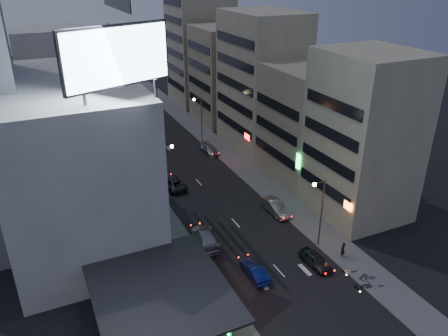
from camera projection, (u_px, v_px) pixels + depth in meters
ground at (301, 295)px, 41.40m from camera, size 180.00×180.00×0.00m
sidewalk_left at (137, 181)px, 62.93m from camera, size 4.00×120.00×0.12m
sidewalk_right at (236, 162)px, 69.03m from camera, size 4.00×120.00×0.12m
food_court at (152, 310)px, 36.89m from camera, size 11.00×13.00×3.88m
white_building at (72, 161)px, 47.48m from camera, size 14.00×24.00×18.00m
shophouse_near at (364, 137)px, 51.48m from camera, size 10.00×11.00×20.00m
shophouse_mid at (309, 123)px, 61.95m from camera, size 11.00×12.00×16.00m
shophouse_far at (262, 82)px, 71.15m from camera, size 10.00×14.00×22.00m
far_left_a at (60, 94)px, 68.13m from camera, size 11.00×10.00×20.00m
far_left_b at (51, 90)px, 79.67m from camera, size 12.00×10.00×15.00m
far_right_a at (225, 74)px, 84.49m from camera, size 11.00×12.00×18.00m
far_right_b at (200, 47)px, 94.89m from camera, size 12.00×12.00×24.00m
billboard at (117, 57)px, 35.39m from camera, size 9.52×3.75×6.20m
street_lamp_right_near at (319, 204)px, 46.29m from camera, size 1.60×0.44×8.02m
street_lamp_left at (166, 166)px, 54.91m from camera, size 1.60×0.44×8.02m
street_lamp_right_far at (199, 113)px, 74.18m from camera, size 1.60×0.44×8.02m
parked_car_right_near at (315, 260)px, 45.23m from camera, size 1.88×4.17×1.39m
parked_car_right_mid at (275, 207)px, 54.75m from camera, size 1.79×4.92×1.61m
parked_car_left at (173, 183)px, 60.90m from camera, size 2.84×5.42×1.46m
parked_car_right_far at (210, 149)px, 71.96m from camera, size 2.00×4.72×1.36m
road_car_blue at (254, 271)px, 43.59m from camera, size 1.64×4.31×1.40m
road_car_silver at (205, 237)px, 48.68m from camera, size 3.18×6.10×1.69m
person at (343, 250)px, 46.36m from camera, size 0.69×0.51×1.71m
scooter_black_a at (370, 278)px, 42.47m from camera, size 0.96×2.13×1.26m
scooter_silver_a at (382, 279)px, 42.55m from camera, size 0.89×1.74×1.01m
scooter_blue at (373, 271)px, 43.59m from camera, size 0.61×1.72×1.04m
scooter_black_b at (365, 269)px, 43.89m from camera, size 1.16×1.76×1.02m
scooter_silver_b at (355, 265)px, 44.54m from camera, size 0.94×1.82×1.06m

